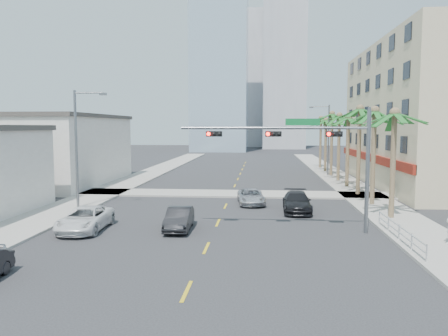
{
  "coord_description": "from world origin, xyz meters",
  "views": [
    {
      "loc": [
        2.82,
        -17.97,
        6.28
      ],
      "look_at": [
        0.3,
        11.17,
        3.5
      ],
      "focal_mm": 35.0,
      "sensor_mm": 36.0,
      "label": 1
    }
  ],
  "objects_px": {
    "traffic_signal_mast": "(312,147)",
    "car_lane_center": "(251,197)",
    "car_lane_right": "(297,202)",
    "car_lane_left": "(179,219)",
    "car_parked_far": "(85,219)"
  },
  "relations": [
    {
      "from": "car_parked_far",
      "to": "car_lane_left",
      "type": "bearing_deg",
      "value": 5.02
    },
    {
      "from": "car_parked_far",
      "to": "car_lane_right",
      "type": "xyz_separation_m",
      "value": [
        13.24,
        7.04,
        0.02
      ]
    },
    {
      "from": "car_parked_far",
      "to": "car_lane_left",
      "type": "height_order",
      "value": "car_parked_far"
    },
    {
      "from": "car_parked_far",
      "to": "car_lane_center",
      "type": "relative_size",
      "value": 1.15
    },
    {
      "from": "traffic_signal_mast",
      "to": "car_lane_center",
      "type": "bearing_deg",
      "value": 112.56
    },
    {
      "from": "car_parked_far",
      "to": "car_lane_left",
      "type": "relative_size",
      "value": 1.24
    },
    {
      "from": "traffic_signal_mast",
      "to": "car_lane_center",
      "type": "distance_m",
      "value": 10.82
    },
    {
      "from": "car_lane_left",
      "to": "car_lane_right",
      "type": "height_order",
      "value": "car_lane_right"
    },
    {
      "from": "traffic_signal_mast",
      "to": "car_lane_center",
      "type": "relative_size",
      "value": 2.5
    },
    {
      "from": "car_lane_right",
      "to": "traffic_signal_mast",
      "type": "bearing_deg",
      "value": -85.54
    },
    {
      "from": "car_lane_left",
      "to": "car_parked_far",
      "type": "bearing_deg",
      "value": -175.25
    },
    {
      "from": "car_lane_left",
      "to": "car_lane_center",
      "type": "distance_m",
      "value": 10.07
    },
    {
      "from": "traffic_signal_mast",
      "to": "car_lane_center",
      "type": "xyz_separation_m",
      "value": [
        -3.78,
        9.11,
        -4.44
      ]
    },
    {
      "from": "car_lane_right",
      "to": "car_lane_left",
      "type": "bearing_deg",
      "value": -138.87
    },
    {
      "from": "car_parked_far",
      "to": "car_lane_right",
      "type": "relative_size",
      "value": 1.02
    }
  ]
}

